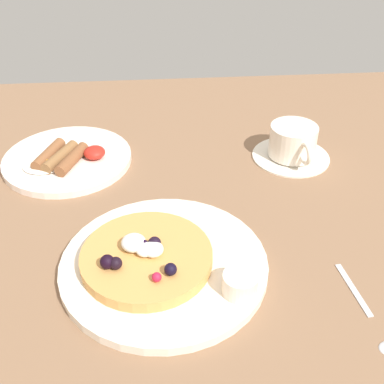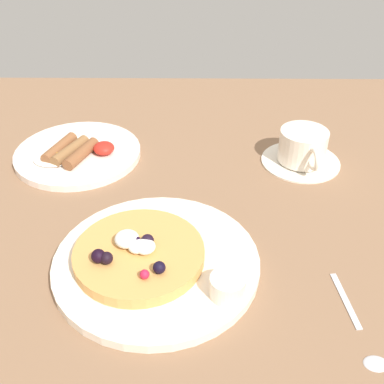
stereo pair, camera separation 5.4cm
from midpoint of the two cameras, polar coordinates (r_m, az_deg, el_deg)
name	(u,v)px [view 1 (the left image)]	position (r cm, az deg, el deg)	size (l,w,h in cm)	color
ground_plane	(162,223)	(76.34, -5.61, -3.80)	(184.73, 111.20, 3.00)	#856247
pancake_plate	(162,264)	(66.24, -6.05, -8.72)	(28.46, 28.46, 1.39)	white
pancake_with_berries	(146,256)	(65.08, -7.93, -7.74)	(17.90, 17.90, 3.72)	#D8974E
syrup_ramekin	(241,283)	(60.50, 3.25, -10.99)	(4.51, 4.51, 2.88)	white
breakfast_plate	(68,159)	(91.42, -16.33, 3.76)	(23.43, 23.43, 1.27)	white
fried_breakfast	(63,157)	(89.11, -16.89, 3.95)	(14.52, 11.00, 2.33)	brown
coffee_saucer	(291,156)	(90.80, 10.12, 4.27)	(14.40, 14.40, 0.66)	white
coffee_cup	(294,141)	(89.01, 10.38, 6.06)	(8.66, 11.65, 5.82)	white
teaspoon	(377,324)	(62.87, 18.93, -14.81)	(3.46, 15.02, 0.60)	silver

